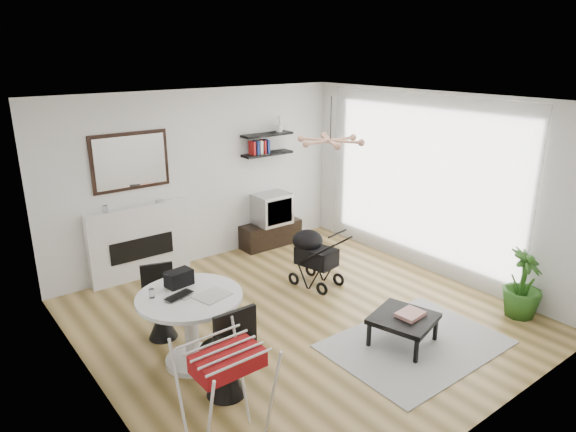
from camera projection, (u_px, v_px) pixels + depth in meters
floor at (301, 318)px, 6.53m from camera, size 5.00×5.00×0.00m
ceiling at (303, 101)px, 5.69m from camera, size 5.00×5.00×0.00m
wall_back at (201, 177)px, 7.99m from camera, size 5.00×0.00×5.00m
wall_left at (89, 269)px, 4.65m from camera, size 0.00×5.00×5.00m
wall_right at (433, 185)px, 7.56m from camera, size 0.00×5.00×5.00m
sheer_curtain at (418, 183)px, 7.65m from camera, size 0.04×3.60×2.60m
fireplace at (139, 234)px, 7.50m from camera, size 1.50×0.17×2.16m
shelf_lower at (267, 154)px, 8.50m from camera, size 0.90×0.25×0.04m
shelf_upper at (267, 134)px, 8.40m from camera, size 0.90×0.25×0.04m
pendant_lamp at (330, 141)px, 6.49m from camera, size 0.90×0.90×0.10m
tv_console at (271, 234)px, 8.88m from camera, size 1.09×0.38×0.41m
crt_tv at (271, 208)px, 8.74m from camera, size 0.60×0.52×0.52m
dining_table at (191, 319)px, 5.43m from camera, size 1.11×1.11×0.81m
laptop at (182, 297)px, 5.27m from camera, size 0.36×0.28×0.03m
black_bag at (179, 278)px, 5.54m from camera, size 0.30×0.21×0.17m
newspaper at (212, 295)px, 5.32m from camera, size 0.40×0.35×0.01m
drinking_glass at (152, 293)px, 5.28m from camera, size 0.06×0.06×0.10m
chair_far at (162, 316)px, 6.02m from camera, size 0.44×0.46×0.87m
chair_near at (226, 367)px, 4.98m from camera, size 0.48×0.48×1.01m
drying_rack at (226, 395)px, 4.27m from camera, size 0.66×0.61×0.97m
stroller at (314, 259)px, 7.36m from camera, size 0.58×0.78×0.89m
rug at (415, 344)px, 5.93m from camera, size 1.98×1.43×0.01m
coffee_table at (404, 319)px, 5.85m from camera, size 0.82×0.82×0.34m
magazines at (410, 314)px, 5.85m from camera, size 0.33×0.27×0.04m
potted_plant at (523, 284)px, 6.45m from camera, size 0.61×0.61×0.88m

